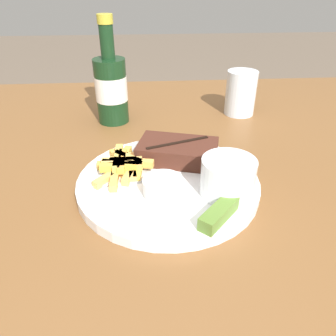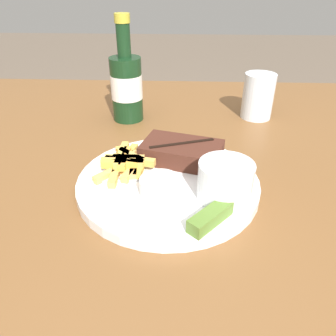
# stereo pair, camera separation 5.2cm
# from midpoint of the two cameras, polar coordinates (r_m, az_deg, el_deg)

# --- Properties ---
(dining_table) EXTENTS (1.35, 1.20, 0.73)m
(dining_table) POSITION_cam_midpoint_polar(r_m,az_deg,el_deg) (0.59, -2.58, -9.04)
(dining_table) COLOR brown
(dining_table) RESTS_ON ground_plane
(dinner_plate) EXTENTS (0.30, 0.30, 0.02)m
(dinner_plate) POSITION_cam_midpoint_polar(r_m,az_deg,el_deg) (0.54, -2.78, -2.72)
(dinner_plate) COLOR white
(dinner_plate) RESTS_ON dining_table
(steak_portion) EXTENTS (0.15, 0.12, 0.03)m
(steak_portion) POSITION_cam_midpoint_polar(r_m,az_deg,el_deg) (0.58, -0.89, 2.87)
(steak_portion) COLOR #472319
(steak_portion) RESTS_ON dinner_plate
(fries_pile) EXTENTS (0.10, 0.13, 0.02)m
(fries_pile) POSITION_cam_midpoint_polar(r_m,az_deg,el_deg) (0.56, -10.32, 0.47)
(fries_pile) COLOR #D8AD54
(fries_pile) RESTS_ON dinner_plate
(coleslaw_cup) EXTENTS (0.08, 0.08, 0.06)m
(coleslaw_cup) POSITION_cam_midpoint_polar(r_m,az_deg,el_deg) (0.49, 7.41, -1.34)
(coleslaw_cup) COLOR white
(coleslaw_cup) RESTS_ON dinner_plate
(dipping_sauce_cup) EXTENTS (0.06, 0.06, 0.03)m
(dipping_sauce_cup) POSITION_cam_midpoint_polar(r_m,az_deg,el_deg) (0.49, -3.89, -3.23)
(dipping_sauce_cup) COLOR silver
(dipping_sauce_cup) RESTS_ON dinner_plate
(pickle_spear) EXTENTS (0.07, 0.07, 0.02)m
(pickle_spear) POSITION_cam_midpoint_polar(r_m,az_deg,el_deg) (0.45, 5.57, -8.01)
(pickle_spear) COLOR #567A2D
(pickle_spear) RESTS_ON dinner_plate
(fork_utensil) EXTENTS (0.13, 0.03, 0.00)m
(fork_utensil) POSITION_cam_midpoint_polar(r_m,az_deg,el_deg) (0.53, -11.16, -2.57)
(fork_utensil) COLOR #B7B7BC
(fork_utensil) RESTS_ON dinner_plate
(beer_bottle) EXTENTS (0.07, 0.07, 0.23)m
(beer_bottle) POSITION_cam_midpoint_polar(r_m,az_deg,el_deg) (0.77, -11.86, 13.65)
(beer_bottle) COLOR #143319
(beer_bottle) RESTS_ON dining_table
(drinking_glass) EXTENTS (0.07, 0.07, 0.10)m
(drinking_glass) POSITION_cam_midpoint_polar(r_m,az_deg,el_deg) (0.83, 10.76, 12.68)
(drinking_glass) COLOR silver
(drinking_glass) RESTS_ON dining_table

